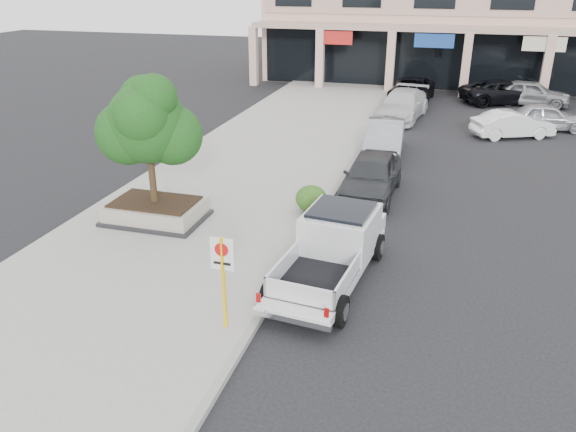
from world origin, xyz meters
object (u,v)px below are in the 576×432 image
(planter_tree, at_px, (153,123))
(no_parking_sign, at_px, (223,271))
(curb_car_d, at_px, (411,90))
(lot_car_a, at_px, (547,117))
(lot_car_b, at_px, (513,124))
(lot_car_e, at_px, (531,93))
(lot_car_d, at_px, (504,92))
(planter, at_px, (156,211))
(curb_car_b, at_px, (385,138))
(curb_car_c, at_px, (402,105))
(curb_car_a, at_px, (371,176))
(pickup_truck, at_px, (329,252))

(planter_tree, bearing_deg, no_parking_sign, -49.90)
(curb_car_d, height_order, lot_car_a, curb_car_d)
(lot_car_b, relative_size, lot_car_e, 0.87)
(curb_car_d, relative_size, lot_car_d, 1.01)
(no_parking_sign, bearing_deg, curb_car_d, 85.98)
(lot_car_e, bearing_deg, planter, 156.06)
(curb_car_b, relative_size, curb_car_c, 0.85)
(curb_car_a, xyz_separation_m, curb_car_b, (-0.19, 5.41, -0.03))
(no_parking_sign, relative_size, curb_car_b, 0.49)
(lot_car_e, bearing_deg, lot_car_d, 92.93)
(curb_car_d, bearing_deg, planter, -103.44)
(pickup_truck, height_order, curb_car_a, pickup_truck)
(planter_tree, xyz_separation_m, lot_car_a, (13.89, 16.81, -2.72))
(lot_car_b, bearing_deg, pickup_truck, 136.32)
(curb_car_d, bearing_deg, planter_tree, -103.23)
(lot_car_d, height_order, lot_car_e, lot_car_e)
(curb_car_d, relative_size, lot_car_b, 1.35)
(curb_car_b, height_order, curb_car_d, curb_car_b)
(no_parking_sign, height_order, curb_car_b, no_parking_sign)
(planter, relative_size, pickup_truck, 0.57)
(lot_car_b, bearing_deg, no_parking_sign, 134.37)
(curb_car_a, bearing_deg, lot_car_a, 60.08)
(planter, bearing_deg, lot_car_d, 62.23)
(no_parking_sign, distance_m, curb_car_c, 22.42)
(pickup_truck, distance_m, curb_car_d, 24.21)
(curb_car_b, height_order, lot_car_a, curb_car_b)
(curb_car_a, xyz_separation_m, lot_car_d, (5.73, 18.61, -0.05))
(curb_car_c, bearing_deg, pickup_truck, -82.17)
(curb_car_a, bearing_deg, planter, -143.31)
(curb_car_c, xyz_separation_m, lot_car_e, (7.47, 5.85, -0.01))
(planter, height_order, lot_car_a, lot_car_a)
(curb_car_c, height_order, lot_car_e, curb_car_c)
(lot_car_e, bearing_deg, planter_tree, 156.13)
(curb_car_a, distance_m, lot_car_d, 19.47)
(no_parking_sign, relative_size, curb_car_d, 0.42)
(planter, relative_size, curb_car_b, 0.68)
(no_parking_sign, height_order, curb_car_c, no_parking_sign)
(pickup_truck, bearing_deg, lot_car_e, 79.41)
(pickup_truck, bearing_deg, planter, 167.34)
(planter, xyz_separation_m, pickup_truck, (6.35, -2.13, 0.41))
(no_parking_sign, distance_m, pickup_truck, 3.55)
(no_parking_sign, distance_m, curb_car_a, 9.92)
(planter_tree, xyz_separation_m, pickup_truck, (6.22, -2.29, -2.53))
(planter, bearing_deg, curb_car_b, 57.82)
(pickup_truck, xyz_separation_m, lot_car_e, (7.46, 25.22, -0.09))
(pickup_truck, distance_m, lot_car_b, 17.93)
(pickup_truck, xyz_separation_m, lot_car_a, (7.67, 19.10, -0.19))
(no_parking_sign, height_order, curb_car_a, no_parking_sign)
(no_parking_sign, height_order, lot_car_d, no_parking_sign)
(no_parking_sign, distance_m, curb_car_d, 27.27)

